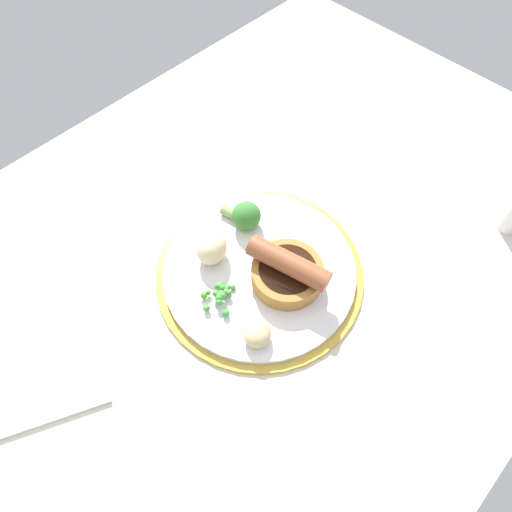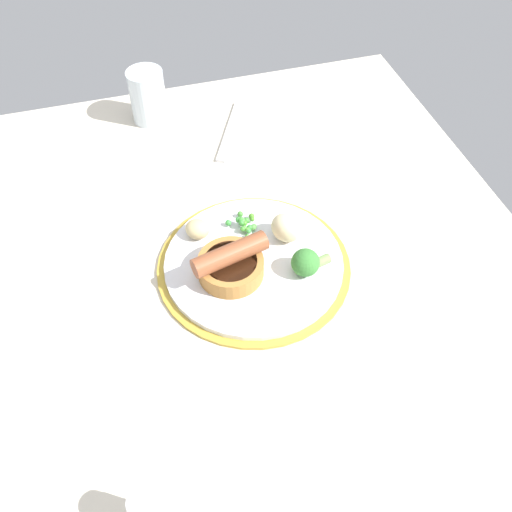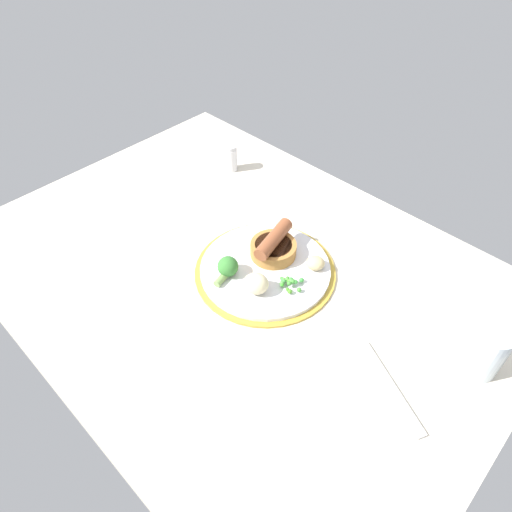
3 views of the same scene
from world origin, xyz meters
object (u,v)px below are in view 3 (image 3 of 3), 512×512
at_px(potato_chunk_0, 315,263).
at_px(fork, 390,387).
at_px(dinner_plate, 265,270).
at_px(drinking_glass, 485,350).
at_px(broccoli_floret_near, 227,267).
at_px(sausage_pudding, 273,246).
at_px(salt_shaker, 231,158).
at_px(pea_pile, 290,282).
at_px(potato_chunk_2, 256,284).

height_order(potato_chunk_0, fork, potato_chunk_0).
distance_m(dinner_plate, potato_chunk_0, 0.10).
xyz_separation_m(dinner_plate, fork, (-0.33, 0.05, -0.00)).
relative_size(dinner_plate, drinking_glass, 2.89).
distance_m(broccoli_floret_near, fork, 0.37).
height_order(sausage_pudding, fork, sausage_pudding).
distance_m(sausage_pudding, potato_chunk_0, 0.09).
xyz_separation_m(broccoli_floret_near, drinking_glass, (-0.45, -0.15, 0.02)).
bearing_deg(salt_shaker, pea_pile, 151.08).
distance_m(fork, drinking_glass, 0.17).
distance_m(dinner_plate, salt_shaker, 0.38).
distance_m(pea_pile, fork, 0.26).
height_order(potato_chunk_2, fork, potato_chunk_2).
bearing_deg(drinking_glass, broccoli_floret_near, 18.89).
bearing_deg(pea_pile, broccoli_floret_near, 29.79).
height_order(sausage_pudding, broccoli_floret_near, sausage_pudding).
bearing_deg(pea_pile, fork, 170.30).
xyz_separation_m(sausage_pudding, potato_chunk_0, (-0.09, -0.03, -0.01)).
bearing_deg(broccoli_floret_near, salt_shaker, 32.00).
bearing_deg(potato_chunk_2, fork, -177.81).
height_order(dinner_plate, salt_shaker, salt_shaker).
height_order(sausage_pudding, salt_shaker, sausage_pudding).
bearing_deg(potato_chunk_0, fork, 155.24).
bearing_deg(pea_pile, salt_shaker, -28.92).
distance_m(potato_chunk_2, drinking_glass, 0.41).
xyz_separation_m(dinner_plate, pea_pile, (-0.07, 0.00, 0.02)).
height_order(dinner_plate, sausage_pudding, sausage_pudding).
relative_size(broccoli_floret_near, fork, 0.35).
bearing_deg(fork, potato_chunk_0, 1.26).
bearing_deg(potato_chunk_2, dinner_plate, -62.11).
relative_size(potato_chunk_2, drinking_glass, 0.49).
relative_size(sausage_pudding, pea_pile, 2.11).
height_order(pea_pile, potato_chunk_0, potato_chunk_0).
xyz_separation_m(pea_pile, drinking_glass, (-0.34, -0.09, 0.03)).
relative_size(dinner_plate, pea_pile, 5.31).
bearing_deg(salt_shaker, broccoli_floret_near, 135.03).
bearing_deg(salt_shaker, drinking_glass, 170.51).
bearing_deg(potato_chunk_2, drinking_glass, -158.80).
height_order(broccoli_floret_near, potato_chunk_0, broccoli_floret_near).
distance_m(sausage_pudding, salt_shaker, 0.35).
distance_m(pea_pile, drinking_glass, 0.35).
xyz_separation_m(dinner_plate, potato_chunk_2, (-0.03, 0.06, 0.03)).
height_order(potato_chunk_2, salt_shaker, salt_shaker).
relative_size(dinner_plate, sausage_pudding, 2.51).
bearing_deg(dinner_plate, pea_pile, 176.03).
bearing_deg(potato_chunk_2, sausage_pudding, -65.36).
bearing_deg(drinking_glass, potato_chunk_0, 3.18).
bearing_deg(sausage_pudding, potato_chunk_0, -84.88).
bearing_deg(dinner_plate, potato_chunk_2, 117.89).
bearing_deg(salt_shaker, potato_chunk_0, 160.24).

